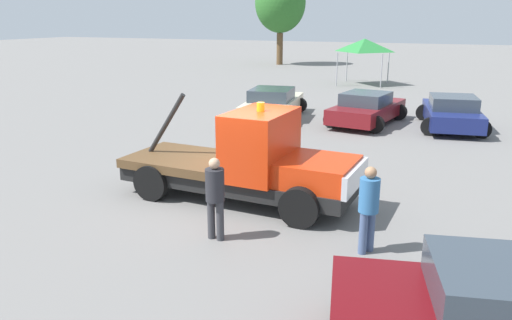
% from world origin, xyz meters
% --- Properties ---
extents(ground_plane, '(160.00, 160.00, 0.00)m').
position_xyz_m(ground_plane, '(0.00, 0.00, 0.00)').
color(ground_plane, slate).
extents(tow_truck, '(5.89, 2.32, 2.51)m').
position_xyz_m(tow_truck, '(0.36, -0.02, 0.95)').
color(tow_truck, black).
rests_on(tow_truck, ground).
extents(person_near_truck, '(0.38, 0.38, 1.69)m').
position_xyz_m(person_near_truck, '(3.47, -1.66, 0.98)').
color(person_near_truck, '#475B84').
rests_on(person_near_truck, ground).
extents(person_at_hood, '(0.38, 0.38, 1.69)m').
position_xyz_m(person_at_hood, '(0.58, -2.25, 0.98)').
color(person_at_hood, '#38383D').
rests_on(person_at_hood, ground).
extents(parked_car_cream, '(2.98, 5.11, 1.34)m').
position_xyz_m(parked_car_cream, '(-2.85, 9.81, 0.65)').
color(parked_car_cream, beige).
rests_on(parked_car_cream, ground).
extents(parked_car_maroon, '(2.95, 4.72, 1.34)m').
position_xyz_m(parked_car_maroon, '(1.19, 10.20, 0.65)').
color(parked_car_maroon, maroon).
rests_on(parked_car_maroon, ground).
extents(parked_car_navy, '(2.95, 4.65, 1.34)m').
position_xyz_m(parked_car_navy, '(4.47, 10.59, 0.65)').
color(parked_car_navy, navy).
rests_on(parked_car_navy, ground).
extents(canopy_tent_green, '(2.89, 2.89, 2.97)m').
position_xyz_m(canopy_tent_green, '(-1.48, 22.83, 2.54)').
color(canopy_tent_green, '#9E9EA3').
rests_on(canopy_tent_green, ground).
extents(tree_left, '(4.62, 4.62, 8.26)m').
position_xyz_m(tree_left, '(-11.57, 34.30, 5.54)').
color(tree_left, brown).
rests_on(tree_left, ground).
extents(traffic_cone, '(0.40, 0.40, 0.55)m').
position_xyz_m(traffic_cone, '(1.15, 3.37, 0.25)').
color(traffic_cone, black).
rests_on(traffic_cone, ground).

